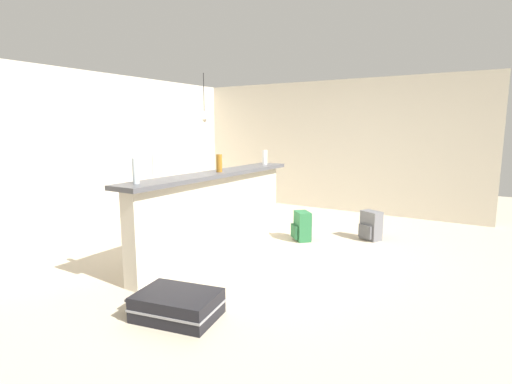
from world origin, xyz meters
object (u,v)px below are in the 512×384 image
Objects in this scene: bottle_white at (265,157)px; dining_table at (201,184)px; suitcase_flat_black at (177,305)px; backpack_green at (302,227)px; pendant_lamp at (204,115)px; backpack_grey at (371,226)px; dining_chair_near_partition at (227,195)px; bottle_clear at (136,171)px; bottle_amber at (219,163)px.

bottle_white reaches higher than dining_table.
backpack_green is (2.70, 0.10, 0.09)m from suitcase_flat_black.
pendant_lamp reaches higher than backpack_green.
backpack_grey is 1.00× the size of backpack_green.
bottle_white is 0.52× the size of backpack_green.
dining_table is at bearing 83.81° from dining_chair_near_partition.
dining_table is 1.17m from pendant_lamp.
backpack_grey is at bearing -56.58° from backpack_green.
bottle_clear is 2.45m from bottle_white.
dining_table is at bearing 115.43° from pendant_lamp.
bottle_amber is at bearing -147.33° from dining_chair_near_partition.
dining_table is at bearing 46.37° from bottle_amber.
pendant_lamp is at bearing 44.18° from bottle_amber.
bottle_clear is at bearing 176.64° from bottle_amber.
bottle_amber reaches higher than bottle_white.
pendant_lamp is at bearing -64.57° from dining_table.
dining_chair_near_partition is 2.21× the size of backpack_green.
suitcase_flat_black is at bearing -145.19° from pendant_lamp.
pendant_lamp is (0.10, 0.51, 1.30)m from dining_chair_near_partition.
bottle_amber is at bearing 138.54° from backpack_grey.
bottle_clear is 2.97m from dining_table.
pendant_lamp is 0.92× the size of suitcase_flat_black.
backpack_green is at bearing -96.75° from bottle_white.
pendant_lamp reaches higher than suitcase_flat_black.
bottle_white reaches higher than backpack_grey.
backpack_green is (-0.23, -2.03, -0.44)m from dining_table.
bottle_clear is 1.38m from suitcase_flat_black.
bottle_amber reaches higher than backpack_green.
bottle_amber is 1.19m from bottle_white.
bottle_amber is (1.27, -0.07, -0.02)m from bottle_clear.
suitcase_flat_black is (-2.93, -2.13, -0.54)m from dining_table.
bottle_amber is at bearing -178.20° from bottle_white.
backpack_grey reaches higher than suitcase_flat_black.
bottle_amber reaches higher than dining_table.
backpack_grey is at bearing -80.32° from dining_chair_near_partition.
suitcase_flat_black is 2.09× the size of backpack_grey.
bottle_clear is 1.14× the size of bottle_amber.
bottle_white is 3.07m from suitcase_flat_black.
bottle_amber is at bearing -133.63° from dining_table.
backpack_grey is (0.33, -2.86, -0.44)m from dining_table.
dining_chair_near_partition is 1.06× the size of suitcase_flat_black.
pendant_lamp is at bearing 82.06° from bottle_white.
dining_chair_near_partition is at bearing -100.68° from pendant_lamp.
bottle_amber is at bearing 150.34° from backpack_green.
bottle_white is at bearing -96.14° from dining_table.
bottle_white is (2.45, -0.04, -0.02)m from bottle_clear.
backpack_grey is (0.47, -1.50, -0.96)m from bottle_white.
bottle_clear reaches higher than backpack_grey.
bottle_clear is 1.27m from bottle_amber.
dining_chair_near_partition is 2.21× the size of backpack_grey.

